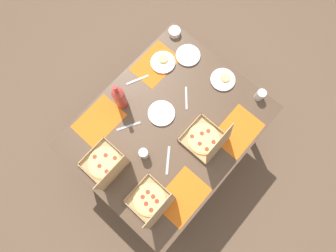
{
  "coord_description": "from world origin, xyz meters",
  "views": [
    {
      "loc": [
        0.39,
        0.34,
        2.67
      ],
      "look_at": [
        0.0,
        0.0,
        0.73
      ],
      "focal_mm": 28.12,
      "sensor_mm": 36.0,
      "label": 1
    }
  ],
  "objects_px": {
    "cup_spare": "(260,95)",
    "plate_far_left": "(223,79)",
    "plate_near_right": "(161,113)",
    "pizza_box_center": "(152,202)",
    "plate_near_left": "(188,55)",
    "condiment_bowl": "(175,32)",
    "cup_clear_right": "(144,154)",
    "soda_bottle": "(120,98)",
    "pizza_box_edge_far": "(106,165)",
    "pizza_box_corner_left": "(207,140)",
    "plate_middle": "(163,62)"
  },
  "relations": [
    {
      "from": "cup_spare",
      "to": "plate_far_left",
      "type": "bearing_deg",
      "value": -76.66
    },
    {
      "from": "plate_near_right",
      "to": "pizza_box_center",
      "type": "bearing_deg",
      "value": 36.28
    },
    {
      "from": "pizza_box_center",
      "to": "plate_near_left",
      "type": "bearing_deg",
      "value": -151.82
    },
    {
      "from": "cup_spare",
      "to": "condiment_bowl",
      "type": "relative_size",
      "value": 0.92
    },
    {
      "from": "condiment_bowl",
      "to": "plate_near_right",
      "type": "bearing_deg",
      "value": 33.16
    },
    {
      "from": "pizza_box_center",
      "to": "cup_clear_right",
      "type": "relative_size",
      "value": 2.78
    },
    {
      "from": "plate_near_right",
      "to": "soda_bottle",
      "type": "height_order",
      "value": "soda_bottle"
    },
    {
      "from": "pizza_box_edge_far",
      "to": "cup_clear_right",
      "type": "relative_size",
      "value": 2.91
    },
    {
      "from": "plate_far_left",
      "to": "pizza_box_center",
      "type": "bearing_deg",
      "value": 11.23
    },
    {
      "from": "plate_near_right",
      "to": "cup_clear_right",
      "type": "height_order",
      "value": "cup_clear_right"
    },
    {
      "from": "pizza_box_corner_left",
      "to": "plate_middle",
      "type": "height_order",
      "value": "pizza_box_corner_left"
    },
    {
      "from": "pizza_box_edge_far",
      "to": "plate_middle",
      "type": "height_order",
      "value": "pizza_box_edge_far"
    },
    {
      "from": "cup_spare",
      "to": "pizza_box_edge_far",
      "type": "bearing_deg",
      "value": -23.39
    },
    {
      "from": "cup_spare",
      "to": "plate_middle",
      "type": "bearing_deg",
      "value": -70.13
    },
    {
      "from": "plate_near_right",
      "to": "cup_clear_right",
      "type": "relative_size",
      "value": 1.97
    },
    {
      "from": "plate_near_right",
      "to": "plate_near_left",
      "type": "distance_m",
      "value": 0.54
    },
    {
      "from": "plate_near_right",
      "to": "cup_spare",
      "type": "height_order",
      "value": "cup_spare"
    },
    {
      "from": "plate_middle",
      "to": "cup_spare",
      "type": "bearing_deg",
      "value": 109.87
    },
    {
      "from": "cup_clear_right",
      "to": "pizza_box_edge_far",
      "type": "bearing_deg",
      "value": -31.37
    },
    {
      "from": "plate_middle",
      "to": "plate_near_right",
      "type": "distance_m",
      "value": 0.44
    },
    {
      "from": "plate_near_right",
      "to": "soda_bottle",
      "type": "relative_size",
      "value": 0.65
    },
    {
      "from": "plate_far_left",
      "to": "cup_clear_right",
      "type": "distance_m",
      "value": 0.86
    },
    {
      "from": "plate_near_right",
      "to": "cup_spare",
      "type": "xyz_separation_m",
      "value": [
        -0.61,
        0.48,
        0.04
      ]
    },
    {
      "from": "pizza_box_center",
      "to": "soda_bottle",
      "type": "height_order",
      "value": "soda_bottle"
    },
    {
      "from": "pizza_box_edge_far",
      "to": "cup_spare",
      "type": "relative_size",
      "value": 3.38
    },
    {
      "from": "plate_middle",
      "to": "condiment_bowl",
      "type": "height_order",
      "value": "condiment_bowl"
    },
    {
      "from": "pizza_box_center",
      "to": "plate_near_right",
      "type": "bearing_deg",
      "value": -143.72
    },
    {
      "from": "condiment_bowl",
      "to": "plate_middle",
      "type": "bearing_deg",
      "value": 22.17
    },
    {
      "from": "plate_near_right",
      "to": "soda_bottle",
      "type": "distance_m",
      "value": 0.34
    },
    {
      "from": "pizza_box_corner_left",
      "to": "soda_bottle",
      "type": "relative_size",
      "value": 0.96
    },
    {
      "from": "pizza_box_edge_far",
      "to": "cup_spare",
      "type": "xyz_separation_m",
      "value": [
        -1.17,
        0.51,
        -0.0
      ]
    },
    {
      "from": "pizza_box_center",
      "to": "plate_far_left",
      "type": "xyz_separation_m",
      "value": [
        -1.07,
        -0.21,
        -0.04
      ]
    },
    {
      "from": "plate_far_left",
      "to": "cup_spare",
      "type": "xyz_separation_m",
      "value": [
        -0.07,
        0.3,
        0.04
      ]
    },
    {
      "from": "plate_middle",
      "to": "condiment_bowl",
      "type": "xyz_separation_m",
      "value": [
        -0.27,
        -0.11,
        0.01
      ]
    },
    {
      "from": "plate_near_left",
      "to": "plate_near_right",
      "type": "bearing_deg",
      "value": 18.29
    },
    {
      "from": "pizza_box_edge_far",
      "to": "plate_far_left",
      "type": "bearing_deg",
      "value": 169.39
    },
    {
      "from": "cup_clear_right",
      "to": "pizza_box_center",
      "type": "bearing_deg",
      "value": 52.23
    },
    {
      "from": "pizza_box_edge_far",
      "to": "cup_spare",
      "type": "bearing_deg",
      "value": 156.61
    },
    {
      "from": "pizza_box_center",
      "to": "condiment_bowl",
      "type": "height_order",
      "value": "pizza_box_center"
    },
    {
      "from": "plate_far_left",
      "to": "soda_bottle",
      "type": "relative_size",
      "value": 0.62
    },
    {
      "from": "cup_clear_right",
      "to": "soda_bottle",
      "type": "bearing_deg",
      "value": -114.22
    },
    {
      "from": "soda_bottle",
      "to": "condiment_bowl",
      "type": "xyz_separation_m",
      "value": [
        -0.74,
        -0.11,
        -0.11
      ]
    },
    {
      "from": "pizza_box_corner_left",
      "to": "condiment_bowl",
      "type": "relative_size",
      "value": 3.12
    },
    {
      "from": "pizza_box_corner_left",
      "to": "plate_far_left",
      "type": "height_order",
      "value": "pizza_box_corner_left"
    },
    {
      "from": "pizza_box_center",
      "to": "plate_middle",
      "type": "height_order",
      "value": "pizza_box_center"
    },
    {
      "from": "plate_middle",
      "to": "pizza_box_edge_far",
      "type": "bearing_deg",
      "value": 15.92
    },
    {
      "from": "soda_bottle",
      "to": "cup_clear_right",
      "type": "bearing_deg",
      "value": 65.78
    },
    {
      "from": "pizza_box_center",
      "to": "soda_bottle",
      "type": "bearing_deg",
      "value": -120.16
    },
    {
      "from": "cup_clear_right",
      "to": "pizza_box_corner_left",
      "type": "bearing_deg",
      "value": 144.08
    },
    {
      "from": "plate_middle",
      "to": "plate_near_right",
      "type": "height_order",
      "value": "plate_middle"
    }
  ]
}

